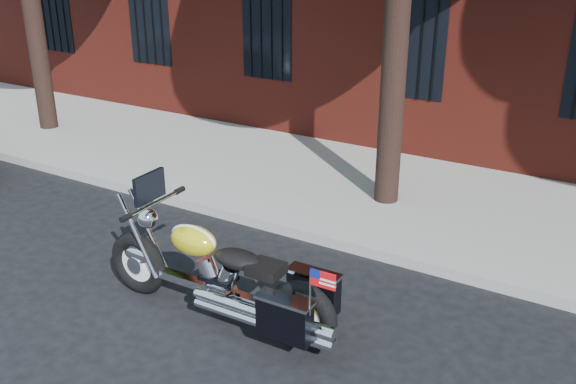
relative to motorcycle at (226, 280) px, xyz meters
The scene contains 4 objects.
ground 1.00m from the motorcycle, 106.11° to the left, with size 120.00×120.00×0.00m, color black.
curb 2.26m from the motorcycle, 96.17° to the left, with size 40.00×0.16×0.15m, color gray.
sidewalk 4.12m from the motorcycle, 93.34° to the left, with size 40.00×3.60×0.15m, color gray.
motorcycle is the anchor object (origin of this frame).
Camera 1 is at (3.83, -5.53, 3.94)m, focal length 40.00 mm.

